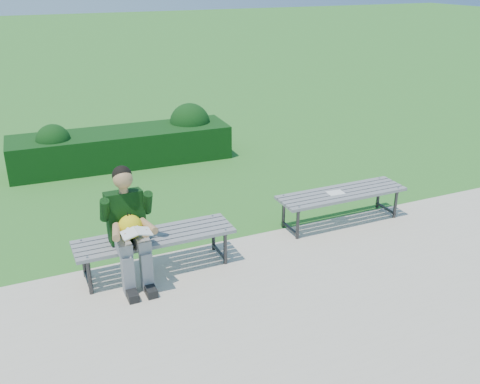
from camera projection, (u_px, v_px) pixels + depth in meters
ground at (211, 245)px, 6.79m from camera, size 80.00×80.00×0.00m
walkway at (275, 321)px, 5.32m from camera, size 30.00×3.50×0.02m
hedge at (129, 143)px, 9.57m from camera, size 3.87×1.11×0.95m
bench_left at (155, 240)px, 6.04m from camera, size 1.80×0.50×0.46m
bench_right at (342, 196)px, 7.21m from camera, size 1.80×0.50×0.46m
seated_boy at (129, 224)px, 5.73m from camera, size 0.56×0.76×1.31m
paper_sheet at (336, 193)px, 7.15m from camera, size 0.23×0.18×0.01m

